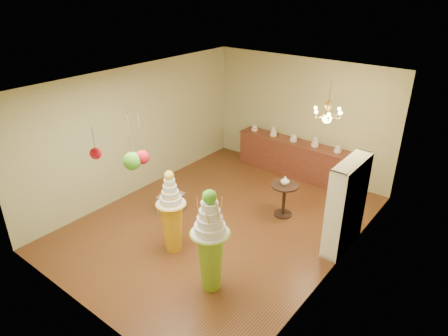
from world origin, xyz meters
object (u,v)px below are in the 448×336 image
Objects in this scene: pedestal_orange at (172,219)px; round_table at (284,196)px; pedestal_green at (210,248)px; sideboard at (292,157)px.

pedestal_orange is 2.22× the size of round_table.
pedestal_green is 2.47× the size of round_table.
round_table is at bearing -65.22° from sideboard.
pedestal_green is 1.11× the size of pedestal_orange.
pedestal_green reaches higher than pedestal_orange.
pedestal_green is 4.75m from sideboard.
sideboard is (0.14, 4.26, -0.18)m from pedestal_orange.
sideboard reaches higher than round_table.
sideboard is at bearing 114.78° from round_table.
pedestal_orange is 0.55× the size of sideboard.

